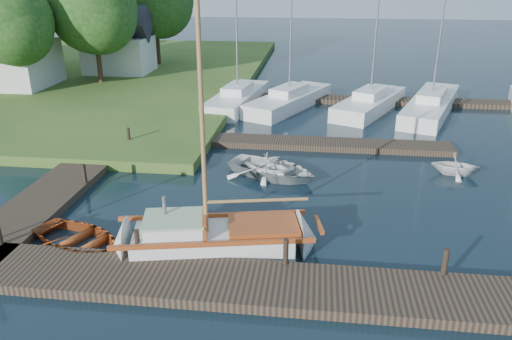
# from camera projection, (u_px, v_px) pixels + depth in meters

# --- Properties ---
(ground) EXTENTS (160.00, 160.00, 0.00)m
(ground) POSITION_uv_depth(u_px,v_px,m) (256.00, 198.00, 19.60)
(ground) COLOR black
(ground) RESTS_ON ground
(near_dock) EXTENTS (18.00, 2.20, 0.30)m
(near_dock) POSITION_uv_depth(u_px,v_px,m) (230.00, 283.00, 14.02)
(near_dock) COLOR black
(near_dock) RESTS_ON ground
(left_dock) EXTENTS (2.20, 18.00, 0.30)m
(left_dock) POSITION_uv_depth(u_px,v_px,m) (84.00, 167.00, 22.30)
(left_dock) COLOR black
(left_dock) RESTS_ON ground
(far_dock) EXTENTS (14.00, 1.60, 0.30)m
(far_dock) POSITION_uv_depth(u_px,v_px,m) (311.00, 144.00, 25.30)
(far_dock) COLOR black
(far_dock) RESTS_ON ground
(pontoon) EXTENTS (30.00, 1.60, 0.30)m
(pontoon) POSITION_uv_depth(u_px,v_px,m) (435.00, 103.00, 33.13)
(pontoon) COLOR black
(pontoon) RESTS_ON ground
(mooring_post_1) EXTENTS (0.16, 0.16, 0.80)m
(mooring_post_1) POSITION_uv_depth(u_px,v_px,m) (137.00, 242.00, 15.07)
(mooring_post_1) COLOR black
(mooring_post_1) RESTS_ON near_dock
(mooring_post_2) EXTENTS (0.16, 0.16, 0.80)m
(mooring_post_2) POSITION_uv_depth(u_px,v_px,m) (286.00, 251.00, 14.56)
(mooring_post_2) COLOR black
(mooring_post_2) RESTS_ON near_dock
(mooring_post_3) EXTENTS (0.16, 0.16, 0.80)m
(mooring_post_3) POSITION_uv_depth(u_px,v_px,m) (445.00, 262.00, 14.04)
(mooring_post_3) COLOR black
(mooring_post_3) RESTS_ON near_dock
(mooring_post_4) EXTENTS (0.16, 0.16, 0.80)m
(mooring_post_4) POSITION_uv_depth(u_px,v_px,m) (84.00, 174.00, 20.14)
(mooring_post_4) COLOR black
(mooring_post_4) RESTS_ON left_dock
(mooring_post_5) EXTENTS (0.16, 0.16, 0.80)m
(mooring_post_5) POSITION_uv_depth(u_px,v_px,m) (129.00, 136.00, 24.74)
(mooring_post_5) COLOR black
(mooring_post_5) RESTS_ON left_dock
(sailboat) EXTENTS (7.40, 3.37, 9.83)m
(sailboat) POSITION_uv_depth(u_px,v_px,m) (219.00, 240.00, 15.91)
(sailboat) COLOR silver
(sailboat) RESTS_ON ground
(dinghy) EXTENTS (4.20, 3.69, 0.72)m
(dinghy) POSITION_uv_depth(u_px,v_px,m) (78.00, 236.00, 16.10)
(dinghy) COLOR maroon
(dinghy) RESTS_ON ground
(tender_b) EXTENTS (2.73, 2.53, 1.19)m
(tender_b) POSITION_uv_depth(u_px,v_px,m) (269.00, 164.00, 21.37)
(tender_b) COLOR silver
(tender_b) RESTS_ON ground
(tender_c) EXTENTS (4.97, 4.42, 0.85)m
(tender_c) POSITION_uv_depth(u_px,v_px,m) (272.00, 167.00, 21.58)
(tender_c) COLOR silver
(tender_c) RESTS_ON ground
(tender_d) EXTENTS (2.33, 2.10, 1.09)m
(tender_d) POSITION_uv_depth(u_px,v_px,m) (456.00, 163.00, 21.68)
(tender_d) COLOR silver
(tender_d) RESTS_ON ground
(marina_boat_0) EXTENTS (3.38, 8.33, 10.39)m
(marina_boat_0) POSITION_uv_depth(u_px,v_px,m) (238.00, 97.00, 32.75)
(marina_boat_0) COLOR silver
(marina_boat_0) RESTS_ON ground
(marina_boat_1) EXTENTS (5.49, 8.53, 9.96)m
(marina_boat_1) POSITION_uv_depth(u_px,v_px,m) (289.00, 99.00, 32.32)
(marina_boat_1) COLOR silver
(marina_boat_1) RESTS_ON ground
(marina_boat_2) EXTENTS (5.32, 8.11, 10.67)m
(marina_boat_2) POSITION_uv_depth(u_px,v_px,m) (370.00, 102.00, 31.60)
(marina_boat_2) COLOR silver
(marina_boat_2) RESTS_ON ground
(marina_boat_3) EXTENTS (5.43, 10.08, 11.63)m
(marina_boat_3) POSITION_uv_depth(u_px,v_px,m) (431.00, 103.00, 31.23)
(marina_boat_3) COLOR silver
(marina_boat_3) RESTS_ON ground
(house_a) EXTENTS (6.30, 5.00, 6.29)m
(house_a) POSITION_uv_depth(u_px,v_px,m) (5.00, 51.00, 35.51)
(house_a) COLOR silver
(house_a) RESTS_ON shore
(house_c) EXTENTS (5.25, 4.00, 5.28)m
(house_c) POSITION_uv_depth(u_px,v_px,m) (119.00, 46.00, 40.49)
(house_c) COLOR silver
(house_c) RESTS_ON shore
(tree_2) EXTENTS (5.83, 5.75, 7.82)m
(tree_2) POSITION_uv_depth(u_px,v_px,m) (10.00, 21.00, 32.63)
(tree_2) COLOR #332114
(tree_2) RESTS_ON shore
(tree_3) EXTENTS (6.41, 6.38, 8.74)m
(tree_3) POSITION_uv_depth(u_px,v_px,m) (93.00, 8.00, 35.65)
(tree_3) COLOR #332114
(tree_3) RESTS_ON shore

